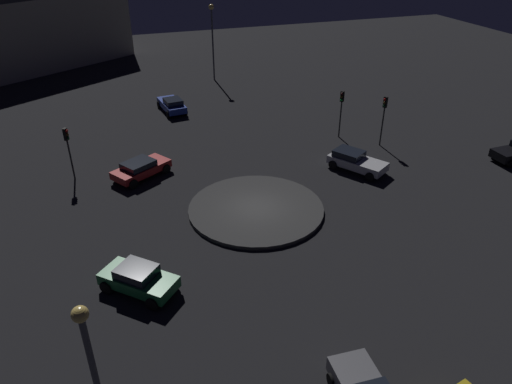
{
  "coord_description": "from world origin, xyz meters",
  "views": [
    {
      "loc": [
        -25.49,
        8.78,
        16.81
      ],
      "look_at": [
        0.0,
        0.0,
        1.39
      ],
      "focal_mm": 33.88,
      "sensor_mm": 36.0,
      "label": 1
    }
  ],
  "objects_px": {
    "traffic_light_northeast": "(68,143)",
    "traffic_light_southeast_near": "(384,111)",
    "car_silver": "(355,161)",
    "car_blue": "(172,105)",
    "car_green": "(138,279)",
    "car_red": "(141,168)",
    "traffic_light_southeast": "(341,105)",
    "streetlamp_east": "(212,29)"
  },
  "relations": [
    {
      "from": "traffic_light_northeast",
      "to": "car_green",
      "type": "bearing_deg",
      "value": -40.63
    },
    {
      "from": "car_silver",
      "to": "traffic_light_southeast",
      "type": "height_order",
      "value": "traffic_light_southeast"
    },
    {
      "from": "car_red",
      "to": "traffic_light_southeast_near",
      "type": "relative_size",
      "value": 1.09
    },
    {
      "from": "streetlamp_east",
      "to": "car_blue",
      "type": "bearing_deg",
      "value": 143.84
    },
    {
      "from": "traffic_light_northeast",
      "to": "streetlamp_east",
      "type": "height_order",
      "value": "streetlamp_east"
    },
    {
      "from": "car_silver",
      "to": "car_blue",
      "type": "relative_size",
      "value": 1.03
    },
    {
      "from": "car_red",
      "to": "streetlamp_east",
      "type": "bearing_deg",
      "value": 31.01
    },
    {
      "from": "traffic_light_southeast",
      "to": "traffic_light_northeast",
      "type": "xyz_separation_m",
      "value": [
        -0.59,
        21.99,
        -0.11
      ]
    },
    {
      "from": "traffic_light_southeast",
      "to": "car_green",
      "type": "bearing_deg",
      "value": -2.8
    },
    {
      "from": "traffic_light_northeast",
      "to": "streetlamp_east",
      "type": "relative_size",
      "value": 0.47
    },
    {
      "from": "car_red",
      "to": "traffic_light_southeast_near",
      "type": "xyz_separation_m",
      "value": [
        -0.74,
        -19.75,
        2.28
      ]
    },
    {
      "from": "traffic_light_southeast",
      "to": "traffic_light_southeast_near",
      "type": "height_order",
      "value": "traffic_light_southeast_near"
    },
    {
      "from": "car_silver",
      "to": "traffic_light_southeast",
      "type": "bearing_deg",
      "value": 131.84
    },
    {
      "from": "car_green",
      "to": "traffic_light_southeast",
      "type": "distance_m",
      "value": 24.08
    },
    {
      "from": "car_silver",
      "to": "traffic_light_southeast",
      "type": "relative_size",
      "value": 1.13
    },
    {
      "from": "car_green",
      "to": "car_red",
      "type": "bearing_deg",
      "value": -53.77
    },
    {
      "from": "car_blue",
      "to": "car_green",
      "type": "height_order",
      "value": "car_green"
    },
    {
      "from": "car_red",
      "to": "streetlamp_east",
      "type": "distance_m",
      "value": 25.36
    },
    {
      "from": "car_red",
      "to": "car_green",
      "type": "xyz_separation_m",
      "value": [
        -12.61,
        1.73,
        0.04
      ]
    },
    {
      "from": "car_blue",
      "to": "car_green",
      "type": "xyz_separation_m",
      "value": [
        -25.57,
        6.43,
        0.02
      ]
    },
    {
      "from": "car_green",
      "to": "traffic_light_southeast",
      "type": "xyz_separation_m",
      "value": [
        14.58,
        -19.04,
        2.17
      ]
    },
    {
      "from": "traffic_light_southeast_near",
      "to": "car_silver",
      "type": "bearing_deg",
      "value": 12.45
    },
    {
      "from": "car_blue",
      "to": "streetlamp_east",
      "type": "xyz_separation_m",
      "value": [
        9.13,
        -6.67,
        5.08
      ]
    },
    {
      "from": "car_red",
      "to": "traffic_light_southeast",
      "type": "distance_m",
      "value": 17.56
    },
    {
      "from": "car_red",
      "to": "traffic_light_northeast",
      "type": "bearing_deg",
      "value": 131.79
    },
    {
      "from": "car_red",
      "to": "car_green",
      "type": "height_order",
      "value": "car_green"
    },
    {
      "from": "car_red",
      "to": "streetlamp_east",
      "type": "relative_size",
      "value": 0.55
    },
    {
      "from": "car_blue",
      "to": "traffic_light_southeast_near",
      "type": "height_order",
      "value": "traffic_light_southeast_near"
    },
    {
      "from": "traffic_light_northeast",
      "to": "traffic_light_southeast_near",
      "type": "relative_size",
      "value": 0.94
    },
    {
      "from": "car_green",
      "to": "traffic_light_southeast_near",
      "type": "xyz_separation_m",
      "value": [
        11.86,
        -21.48,
        2.25
      ]
    },
    {
      "from": "car_silver",
      "to": "traffic_light_southeast_near",
      "type": "bearing_deg",
      "value": 96.59
    },
    {
      "from": "car_blue",
      "to": "streetlamp_east",
      "type": "height_order",
      "value": "streetlamp_east"
    },
    {
      "from": "car_blue",
      "to": "traffic_light_southeast",
      "type": "xyz_separation_m",
      "value": [
        -11.0,
        -12.61,
        2.19
      ]
    },
    {
      "from": "car_blue",
      "to": "traffic_light_northeast",
      "type": "height_order",
      "value": "traffic_light_northeast"
    },
    {
      "from": "car_silver",
      "to": "traffic_light_southeast_near",
      "type": "relative_size",
      "value": 1.1
    },
    {
      "from": "car_silver",
      "to": "car_red",
      "type": "bearing_deg",
      "value": -136.5
    },
    {
      "from": "car_green",
      "to": "traffic_light_southeast_near",
      "type": "bearing_deg",
      "value": -107.04
    },
    {
      "from": "car_green",
      "to": "streetlamp_east",
      "type": "bearing_deg",
      "value": -66.63
    },
    {
      "from": "car_red",
      "to": "car_silver",
      "type": "distance_m",
      "value": 16.05
    },
    {
      "from": "car_silver",
      "to": "car_blue",
      "type": "bearing_deg",
      "value": -179.34
    },
    {
      "from": "car_red",
      "to": "traffic_light_northeast",
      "type": "relative_size",
      "value": 1.17
    },
    {
      "from": "car_silver",
      "to": "streetlamp_east",
      "type": "distance_m",
      "value": 26.98
    }
  ]
}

